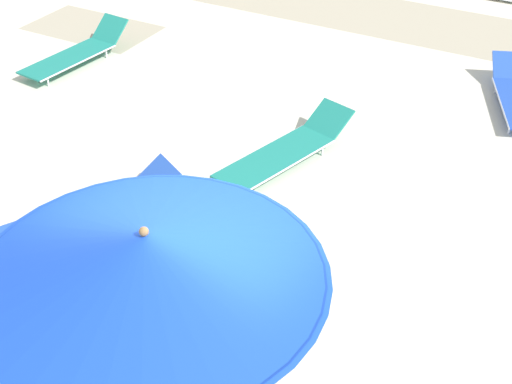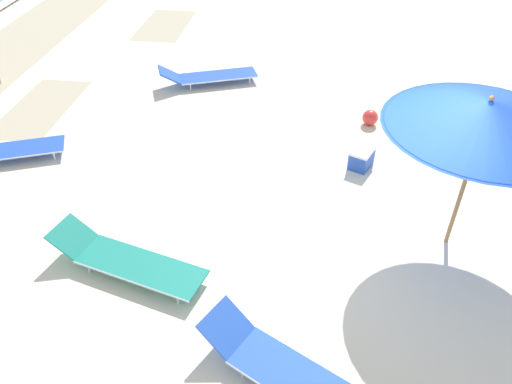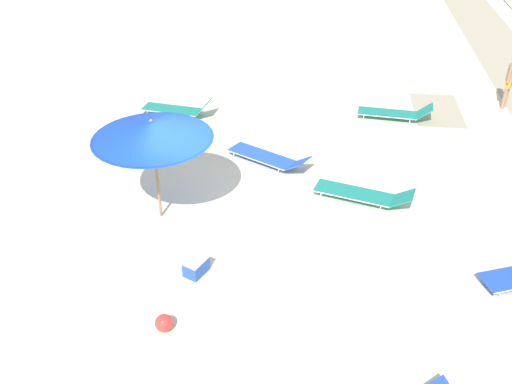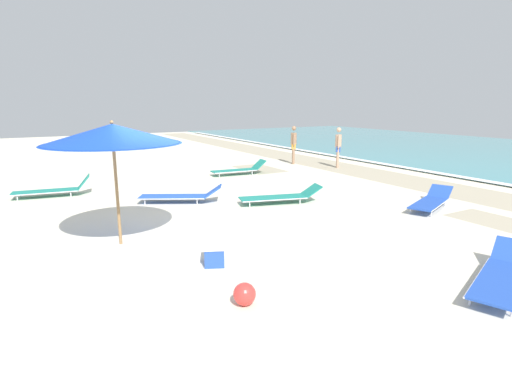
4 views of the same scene
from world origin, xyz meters
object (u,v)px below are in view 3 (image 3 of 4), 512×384
Objects in this scene: sun_lounger_near_water_left at (269,157)px; sun_lounger_mid_beach_solo at (363,194)px; beach_ball at (164,323)px; cooler_box at (196,266)px; beach_umbrella at (152,130)px; sun_lounger_mid_beach_pair_a at (395,113)px; beachgoer_shoreline_child at (510,78)px; sun_lounger_beside_umbrella at (178,109)px.

sun_lounger_near_water_left is 0.97× the size of sun_lounger_mid_beach_solo.
cooler_box reaches higher than beach_ball.
sun_lounger_near_water_left is 2.86m from sun_lounger_mid_beach_solo.
cooler_box is (-1.58, 0.24, 0.02)m from beach_ball.
sun_lounger_near_water_left is 6.28m from beach_ball.
sun_lounger_mid_beach_solo is at bearing 104.50° from beach_umbrella.
beach_umbrella is 5.22m from sun_lounger_mid_beach_solo.
cooler_box is at bearing -24.64° from sun_lounger_mid_beach_pair_a.
beach_umbrella is at bearing -59.88° from sun_lounger_mid_beach_solo.
beachgoer_shoreline_child is 2.94× the size of cooler_box.
sun_lounger_beside_umbrella is 4.11m from sun_lounger_near_water_left.
beach_ball is at bearing 16.03° from beach_umbrella.
sun_lounger_mid_beach_pair_a is at bearing 140.89° from beachgoer_shoreline_child.
sun_lounger_mid_beach_solo is at bearing 173.13° from beachgoer_shoreline_child.
sun_lounger_near_water_left is 4.68m from cooler_box.
sun_lounger_mid_beach_solo is 1.37× the size of beachgoer_shoreline_child.
beachgoer_shoreline_child is 5.43× the size of beach_ball.
sun_lounger_beside_umbrella is 3.76× the size of cooler_box.
sun_lounger_mid_beach_pair_a is (-5.94, 5.80, -2.00)m from beach_umbrella.
beachgoer_shoreline_child is 12.21m from cooler_box.
sun_lounger_mid_beach_solo reaches higher than beach_ball.
beachgoer_shoreline_child is (-1.85, 10.23, 0.78)m from sun_lounger_beside_umbrella.
beach_umbrella is at bearing 17.87° from sun_lounger_beside_umbrella.
sun_lounger_near_water_left reaches higher than beach_ball.
sun_lounger_mid_beach_pair_a is (-0.56, 6.69, -0.01)m from sun_lounger_beside_umbrella.
sun_lounger_near_water_left is 1.33× the size of beachgoer_shoreline_child.
sun_lounger_beside_umbrella is 10.42m from beachgoer_shoreline_child.
sun_lounger_beside_umbrella is 1.28× the size of beachgoer_shoreline_child.
beach_ball is (3.46, 0.99, -2.05)m from beach_umbrella.
sun_lounger_near_water_left reaches higher than cooler_box.
sun_lounger_near_water_left is at bearing 140.51° from beach_umbrella.
sun_lounger_mid_beach_pair_a is at bearing 103.27° from sun_lounger_beside_umbrella.
sun_lounger_beside_umbrella is 0.96× the size of sun_lounger_near_water_left.
sun_lounger_mid_beach_pair_a reaches higher than cooler_box.
beach_ball is at bearing -22.59° from sun_lounger_mid_beach_solo.
sun_lounger_mid_beach_solo is 5.94m from beach_ball.
sun_lounger_mid_beach_pair_a is at bearing 135.71° from beach_umbrella.
sun_lounger_beside_umbrella is at bearing -170.59° from beach_umbrella.
sun_lounger_mid_beach_pair_a reaches higher than beach_ball.
cooler_box is at bearing 171.22° from beach_ball.
beach_umbrella is 1.08× the size of sun_lounger_mid_beach_solo.
beach_umbrella is 1.16× the size of sun_lounger_mid_beach_pair_a.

